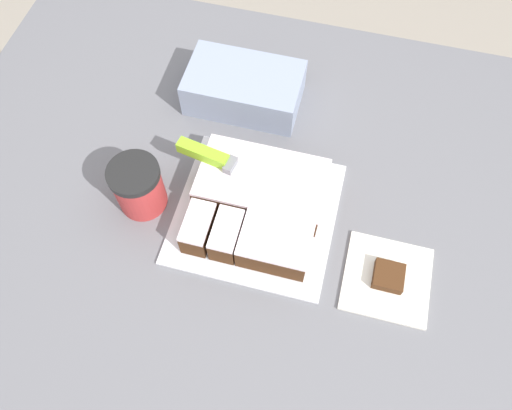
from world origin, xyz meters
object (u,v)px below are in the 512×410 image
Objects in this scene: coffee_cup at (138,187)px; storage_box at (244,88)px; knife at (219,160)px; cake_board at (256,213)px; cake at (258,204)px; brownie at (389,276)px.

coffee_cup is 0.30m from storage_box.
knife is 1.14× the size of storage_box.
coffee_cup is at bearing -113.16° from storage_box.
cake_board is at bearing -70.39° from storage_box.
cake is 4.50× the size of brownie.
coffee_cup reaches higher than brownie.
storage_box is at bearing 109.61° from cake_board.
cake is at bearing -20.11° from knife.
coffee_cup is at bearing -138.22° from knife.
knife reaches higher than cake_board.
storage_box reaches higher than cake.
knife is at bearing 147.32° from cake_board.
storage_box reaches higher than cake_board.
cake is 0.88× the size of knife.
storage_box is at bearing 110.34° from cake.
storage_box is at bearing 102.99° from knife.
brownie is (0.33, -0.12, -0.06)m from knife.
storage_box is (0.12, 0.28, -0.01)m from coffee_cup.
cake_board is 0.26m from brownie.
storage_box is at bearing 136.77° from brownie.
storage_box reaches higher than brownie.
knife is (-0.08, 0.05, 0.04)m from cake.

